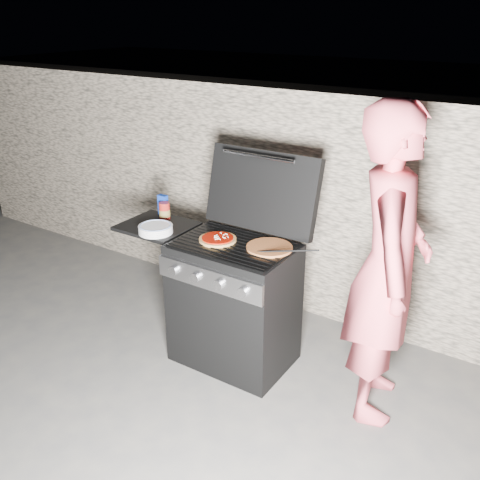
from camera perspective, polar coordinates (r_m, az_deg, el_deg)
The scene contains 10 objects.
ground at distance 4.00m, azimuth -0.62°, elevation -12.42°, with size 50.00×50.00×0.00m, color #3F3F3F.
stone_wall at distance 4.40m, azimuth 6.91°, elevation 4.12°, with size 8.00×0.35×1.80m, color tan.
gas_grill at distance 3.88m, azimuth -3.74°, elevation -5.75°, with size 1.34×0.79×0.91m, color black, non-canonical shape.
pizza_topped at distance 3.59m, azimuth -2.40°, elevation 0.13°, with size 0.25×0.25×0.03m, color tan, non-canonical shape.
pizza_plain at distance 3.47m, azimuth 3.16°, elevation -0.80°, with size 0.30×0.30×0.02m, color #CB743F.
sauce_jar at distance 4.02m, azimuth -8.05°, elevation 3.13°, with size 0.08×0.08×0.12m, color maroon.
blue_carton at distance 4.09m, azimuth -8.21°, elevation 3.73°, with size 0.07×0.04×0.16m, color navy.
plate_stack at distance 3.78m, azimuth -8.99°, elevation 1.16°, with size 0.24×0.24×0.06m, color silver.
person at distance 3.22m, azimuth 15.51°, elevation -2.81°, with size 0.70×0.46×1.93m, color #D9505C.
tongs at distance 3.34m, azimuth 4.97°, elevation -1.24°, with size 0.01×0.01×0.42m, color black.
Camera 1 is at (1.79, -2.70, 2.34)m, focal length 40.00 mm.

